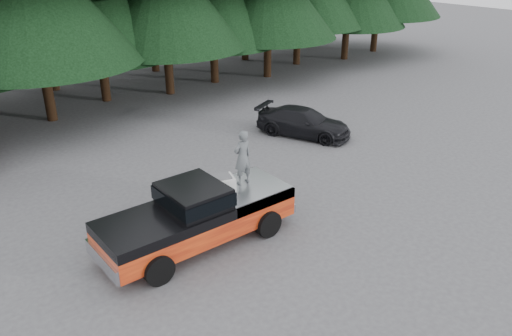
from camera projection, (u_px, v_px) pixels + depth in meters
ground at (245, 235)px, 15.22m from camera, size 120.00×120.00×0.00m
pickup_truck at (198, 223)px, 14.56m from camera, size 6.00×2.04×1.33m
truck_cab at (193, 195)px, 14.10m from camera, size 1.66×1.90×0.59m
air_compressor at (222, 186)px, 14.75m from camera, size 0.88×0.80×0.50m
man_on_bed at (243, 157)px, 15.12m from camera, size 0.64×0.43×1.72m
parked_car at (304, 122)px, 22.74m from camera, size 3.40×4.70×1.26m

